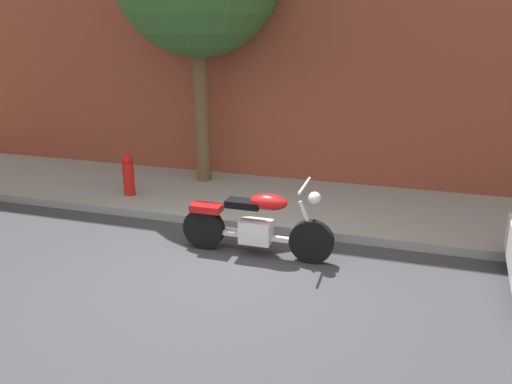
% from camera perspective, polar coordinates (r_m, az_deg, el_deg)
% --- Properties ---
extents(ground_plane, '(60.00, 60.00, 0.00)m').
position_cam_1_polar(ground_plane, '(6.48, -3.77, -9.45)').
color(ground_plane, '#38383D').
extents(sidewalk, '(18.32, 2.54, 0.14)m').
position_cam_1_polar(sidewalk, '(8.81, 2.39, -1.15)').
color(sidewalk, '#949494').
rests_on(sidewalk, ground).
extents(motorcycle, '(2.17, 0.70, 1.10)m').
position_cam_1_polar(motorcycle, '(6.79, -0.01, -3.88)').
color(motorcycle, black).
rests_on(motorcycle, ground).
extents(fire_hydrant, '(0.20, 0.20, 0.91)m').
position_cam_1_polar(fire_hydrant, '(9.17, -14.58, 1.58)').
color(fire_hydrant, red).
rests_on(fire_hydrant, ground).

